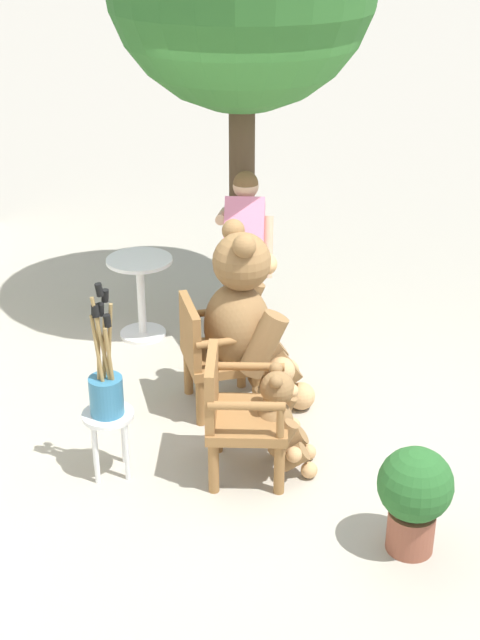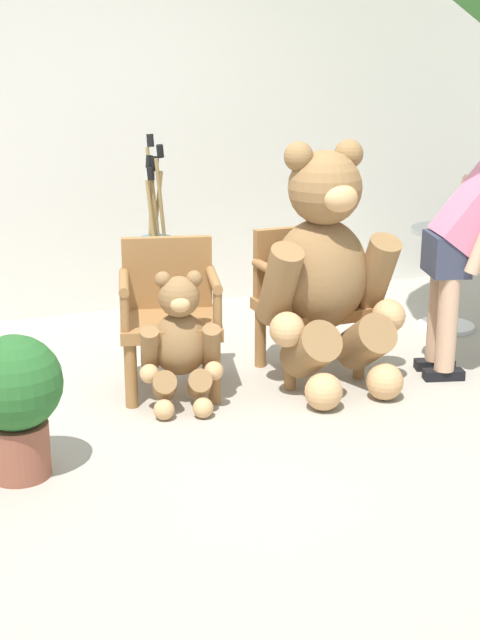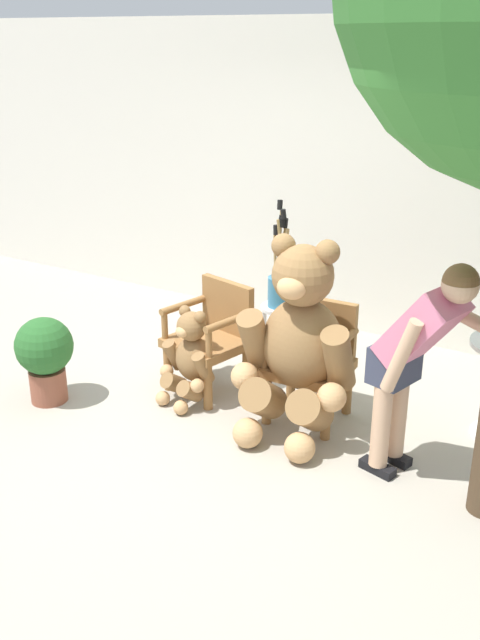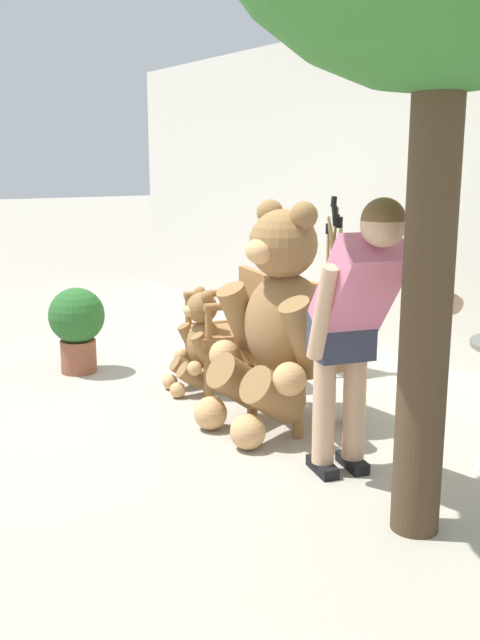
% 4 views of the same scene
% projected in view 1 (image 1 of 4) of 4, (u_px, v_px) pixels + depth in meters
% --- Properties ---
extents(ground_plane, '(60.00, 60.00, 0.00)m').
position_uv_depth(ground_plane, '(309.00, 426.00, 6.47)').
color(ground_plane, '#A8A091').
extents(wooden_chair_left, '(0.67, 0.64, 0.86)m').
position_uv_depth(wooden_chair_left, '(238.00, 412.00, 5.78)').
color(wooden_chair_left, olive).
rests_on(wooden_chair_left, ground).
extents(wooden_chair_right, '(0.58, 0.54, 0.86)m').
position_uv_depth(wooden_chair_right, '(213.00, 351.00, 6.53)').
color(wooden_chair_right, olive).
rests_on(wooden_chair_right, ground).
extents(teddy_bear_large, '(0.85, 0.81, 1.41)m').
position_uv_depth(teddy_bear_large, '(247.00, 320.00, 6.48)').
color(teddy_bear_large, olive).
rests_on(teddy_bear_large, ground).
extents(teddy_bear_small, '(0.47, 0.48, 0.76)m').
position_uv_depth(teddy_bear_small, '(280.00, 421.00, 5.85)').
color(teddy_bear_small, olive).
rests_on(teddy_bear_small, ground).
extents(person_visitor, '(0.88, 0.49, 1.48)m').
position_uv_depth(person_visitor, '(244.00, 250.00, 7.18)').
color(person_visitor, black).
rests_on(person_visitor, ground).
extents(white_stool, '(0.34, 0.34, 0.46)m').
position_uv_depth(white_stool, '(109.00, 427.00, 5.81)').
color(white_stool, silver).
rests_on(white_stool, ground).
extents(brush_bucket, '(0.22, 0.22, 0.93)m').
position_uv_depth(brush_bucket, '(106.00, 385.00, 5.68)').
color(brush_bucket, teal).
rests_on(brush_bucket, white_stool).
extents(round_side_table, '(0.56, 0.56, 0.72)m').
position_uv_depth(round_side_table, '(141.00, 288.00, 7.60)').
color(round_side_table, white).
rests_on(round_side_table, ground).
extents(potted_plant, '(0.44, 0.44, 0.68)m').
position_uv_depth(potted_plant, '(414.00, 493.00, 5.10)').
color(potted_plant, brown).
rests_on(potted_plant, ground).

